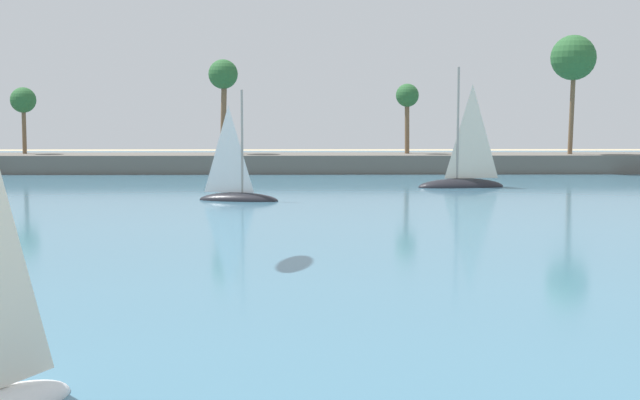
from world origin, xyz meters
The scene contains 4 objects.
sea centered at (0.00, 67.04, 0.03)m, with size 220.00×114.98×0.06m, color teal.
palm_headland centered at (2.34, 84.44, 2.47)m, with size 107.09×6.00×12.99m.
sailboat_mid_bay centered at (11.04, 68.65, 0.96)m, with size 7.14×3.09×10.02m.
sailboat_toward_headland centered at (-5.88, 58.89, 0.78)m, with size 5.71×2.74×7.96m.
Camera 1 is at (-1.08, -1.75, 6.50)m, focal length 50.87 mm.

